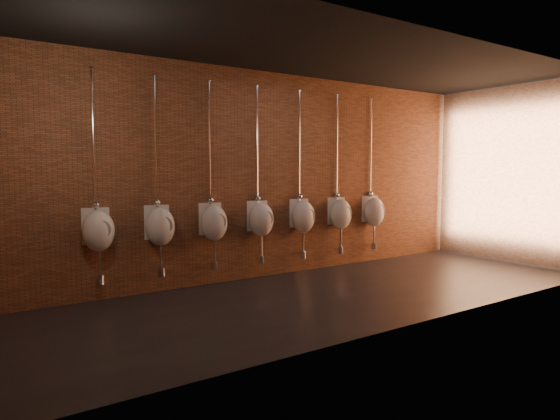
{
  "coord_description": "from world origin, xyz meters",
  "views": [
    {
      "loc": [
        -4.37,
        -5.06,
        1.71
      ],
      "look_at": [
        -0.24,
        0.9,
        1.1
      ],
      "focal_mm": 32.0,
      "sensor_mm": 36.0,
      "label": 1
    }
  ],
  "objects_px": {
    "urinal_2": "(214,222)",
    "urinal_3": "(261,219)",
    "urinal_0": "(98,230)",
    "urinal_6": "(374,211)",
    "urinal_4": "(303,216)",
    "urinal_1": "(160,226)",
    "urinal_5": "(340,213)"
  },
  "relations": [
    {
      "from": "urinal_2",
      "to": "urinal_3",
      "type": "relative_size",
      "value": 1.0
    },
    {
      "from": "urinal_0",
      "to": "urinal_1",
      "type": "distance_m",
      "value": 0.81
    },
    {
      "from": "urinal_0",
      "to": "urinal_4",
      "type": "relative_size",
      "value": 1.0
    },
    {
      "from": "urinal_2",
      "to": "urinal_3",
      "type": "distance_m",
      "value": 0.81
    },
    {
      "from": "urinal_5",
      "to": "urinal_6",
      "type": "bearing_deg",
      "value": 0.0
    },
    {
      "from": "urinal_1",
      "to": "urinal_6",
      "type": "bearing_deg",
      "value": 0.0
    },
    {
      "from": "urinal_0",
      "to": "urinal_4",
      "type": "xyz_separation_m",
      "value": [
        3.24,
        0.0,
        0.0
      ]
    },
    {
      "from": "urinal_0",
      "to": "urinal_2",
      "type": "distance_m",
      "value": 1.62
    },
    {
      "from": "urinal_5",
      "to": "urinal_1",
      "type": "bearing_deg",
      "value": 180.0
    },
    {
      "from": "urinal_5",
      "to": "urinal_6",
      "type": "distance_m",
      "value": 0.81
    },
    {
      "from": "urinal_0",
      "to": "urinal_2",
      "type": "relative_size",
      "value": 1.0
    },
    {
      "from": "urinal_2",
      "to": "urinal_5",
      "type": "relative_size",
      "value": 1.0
    },
    {
      "from": "urinal_2",
      "to": "urinal_4",
      "type": "distance_m",
      "value": 1.62
    },
    {
      "from": "urinal_6",
      "to": "urinal_4",
      "type": "bearing_deg",
      "value": 180.0
    },
    {
      "from": "urinal_2",
      "to": "urinal_6",
      "type": "height_order",
      "value": "same"
    },
    {
      "from": "urinal_6",
      "to": "urinal_0",
      "type": "bearing_deg",
      "value": 180.0
    },
    {
      "from": "urinal_2",
      "to": "urinal_3",
      "type": "height_order",
      "value": "same"
    },
    {
      "from": "urinal_0",
      "to": "urinal_1",
      "type": "xyz_separation_m",
      "value": [
        0.81,
        0.0,
        0.0
      ]
    },
    {
      "from": "urinal_2",
      "to": "urinal_5",
      "type": "xyz_separation_m",
      "value": [
        2.43,
        0.0,
        0.0
      ]
    },
    {
      "from": "urinal_4",
      "to": "urinal_5",
      "type": "height_order",
      "value": "same"
    },
    {
      "from": "urinal_1",
      "to": "urinal_3",
      "type": "bearing_deg",
      "value": 0.0
    },
    {
      "from": "urinal_3",
      "to": "urinal_5",
      "type": "relative_size",
      "value": 1.0
    },
    {
      "from": "urinal_0",
      "to": "urinal_6",
      "type": "xyz_separation_m",
      "value": [
        4.86,
        0.0,
        0.0
      ]
    },
    {
      "from": "urinal_0",
      "to": "urinal_3",
      "type": "height_order",
      "value": "same"
    },
    {
      "from": "urinal_2",
      "to": "urinal_3",
      "type": "xyz_separation_m",
      "value": [
        0.81,
        0.0,
        0.0
      ]
    },
    {
      "from": "urinal_0",
      "to": "urinal_1",
      "type": "relative_size",
      "value": 1.0
    },
    {
      "from": "urinal_0",
      "to": "urinal_6",
      "type": "height_order",
      "value": "same"
    },
    {
      "from": "urinal_0",
      "to": "urinal_6",
      "type": "bearing_deg",
      "value": 0.0
    },
    {
      "from": "urinal_6",
      "to": "urinal_1",
      "type": "bearing_deg",
      "value": 180.0
    },
    {
      "from": "urinal_5",
      "to": "urinal_6",
      "type": "xyz_separation_m",
      "value": [
        0.81,
        0.0,
        0.0
      ]
    },
    {
      "from": "urinal_4",
      "to": "urinal_6",
      "type": "xyz_separation_m",
      "value": [
        1.62,
        0.0,
        0.0
      ]
    },
    {
      "from": "urinal_0",
      "to": "urinal_1",
      "type": "height_order",
      "value": "same"
    }
  ]
}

